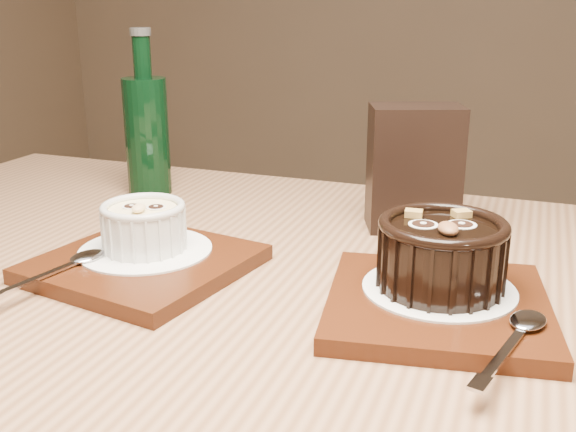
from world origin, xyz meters
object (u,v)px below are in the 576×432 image
object	(u,v)px
tray_right	(437,306)
ramekin_dark	(442,251)
ramekin_white	(144,224)
tray_left	(144,264)
condiment_stand	(414,168)
table	(278,392)
green_bottle	(147,131)

from	to	relation	value
tray_right	ramekin_dark	size ratio (longest dim) A/B	1.67
ramekin_white	ramekin_dark	world-z (taller)	ramekin_dark
tray_left	ramekin_dark	size ratio (longest dim) A/B	1.67
condiment_stand	ramekin_white	bearing A→B (deg)	-136.91
tray_right	condiment_stand	xyz separation A→B (m)	(-0.06, 0.22, 0.06)
table	tray_left	bearing A→B (deg)	172.99
table	tray_left	world-z (taller)	tray_left
ramekin_white	condiment_stand	world-z (taller)	condiment_stand
table	ramekin_dark	distance (m)	0.20
table	tray_right	bearing A→B (deg)	10.75
ramekin_white	condiment_stand	xyz separation A→B (m)	(0.22, 0.21, 0.03)
table	ramekin_white	size ratio (longest dim) A/B	14.76
green_bottle	ramekin_dark	bearing A→B (deg)	-27.34
tray_right	green_bottle	world-z (taller)	green_bottle
table	ramekin_white	world-z (taller)	ramekin_white
ramekin_dark	ramekin_white	bearing A→B (deg)	161.32
ramekin_white	ramekin_dark	distance (m)	0.28
ramekin_white	ramekin_dark	size ratio (longest dim) A/B	0.76
ramekin_dark	green_bottle	xyz separation A→B (m)	(-0.42, 0.22, 0.03)
ramekin_white	ramekin_dark	bearing A→B (deg)	-13.37
table	tray_left	size ratio (longest dim) A/B	6.69
tray_left	ramekin_white	bearing A→B (deg)	115.67
tray_left	ramekin_dark	world-z (taller)	ramekin_dark
table	condiment_stand	xyz separation A→B (m)	(0.07, 0.24, 0.16)
ramekin_white	ramekin_dark	xyz separation A→B (m)	(0.28, 0.01, 0.01)
condiment_stand	green_bottle	distance (m)	0.36
tray_left	green_bottle	world-z (taller)	green_bottle
tray_right	condiment_stand	world-z (taller)	condiment_stand
table	ramekin_white	bearing A→B (deg)	167.97
table	ramekin_white	distance (m)	0.21
tray_left	tray_right	distance (m)	0.28
tray_left	ramekin_white	distance (m)	0.04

